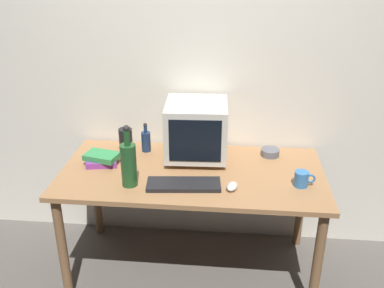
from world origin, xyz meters
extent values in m
plane|color=#56514C|center=(0.00, 0.00, 0.00)|extent=(6.00, 6.00, 0.00)
cube|color=silver|center=(0.00, 0.45, 1.25)|extent=(4.00, 0.08, 2.50)
cube|color=#9E7047|center=(0.00, 0.00, 0.73)|extent=(1.60, 0.78, 0.03)
cylinder|color=brown|center=(-0.74, -0.33, 0.36)|extent=(0.06, 0.06, 0.71)
cylinder|color=brown|center=(0.74, -0.33, 0.36)|extent=(0.06, 0.06, 0.71)
cylinder|color=brown|center=(-0.74, 0.33, 0.36)|extent=(0.06, 0.06, 0.71)
cylinder|color=brown|center=(0.74, 0.33, 0.36)|extent=(0.06, 0.06, 0.71)
cube|color=beige|center=(0.01, 0.19, 0.76)|extent=(0.29, 0.25, 0.03)
cube|color=beige|center=(0.01, 0.19, 0.94)|extent=(0.40, 0.40, 0.34)
cube|color=black|center=(0.02, 0.00, 0.94)|extent=(0.31, 0.02, 0.27)
cube|color=black|center=(-0.03, -0.19, 0.75)|extent=(0.43, 0.19, 0.02)
ellipsoid|color=beige|center=(0.25, -0.20, 0.76)|extent=(0.08, 0.11, 0.04)
cylinder|color=#1E4C23|center=(-0.34, -0.20, 0.87)|extent=(0.09, 0.09, 0.25)
cylinder|color=#1E4C23|center=(-0.34, -0.20, 1.03)|extent=(0.03, 0.03, 0.09)
sphere|color=#262626|center=(-0.34, -0.20, 1.09)|extent=(0.04, 0.04, 0.04)
cylinder|color=navy|center=(-0.33, 0.25, 0.81)|extent=(0.06, 0.06, 0.13)
cylinder|color=navy|center=(-0.33, 0.25, 0.90)|extent=(0.02, 0.02, 0.05)
sphere|color=#262626|center=(-0.33, 0.25, 0.93)|extent=(0.03, 0.03, 0.03)
cube|color=#843893|center=(-0.57, 0.04, 0.76)|extent=(0.21, 0.17, 0.04)
cube|color=#33894C|center=(-0.57, 0.04, 0.80)|extent=(0.23, 0.17, 0.04)
cylinder|color=#3370B2|center=(0.64, -0.12, 0.79)|extent=(0.08, 0.08, 0.09)
torus|color=#3370B2|center=(0.69, -0.12, 0.79)|extent=(0.06, 0.01, 0.06)
cylinder|color=#595B66|center=(0.49, 0.26, 0.76)|extent=(0.12, 0.12, 0.04)
cylinder|color=black|center=(-0.47, 0.26, 0.82)|extent=(0.09, 0.09, 0.15)
camera|label=1|loc=(0.22, -2.31, 1.98)|focal=40.23mm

